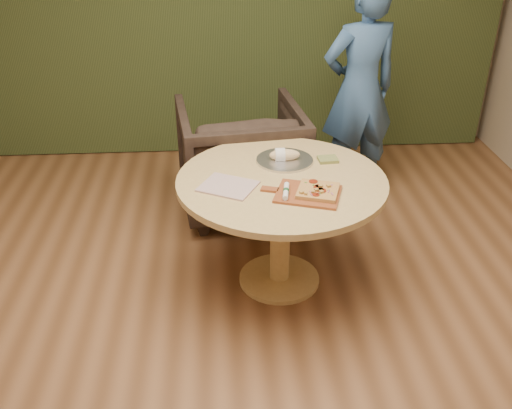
{
  "coord_description": "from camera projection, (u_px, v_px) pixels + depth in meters",
  "views": [
    {
      "loc": [
        -0.14,
        -2.28,
        2.27
      ],
      "look_at": [
        0.03,
        0.25,
        0.84
      ],
      "focal_mm": 40.0,
      "sensor_mm": 36.0,
      "label": 1
    }
  ],
  "objects": [
    {
      "name": "room_shell",
      "position": [
        252.0,
        119.0,
        2.42
      ],
      "size": [
        5.04,
        6.04,
        2.84
      ],
      "color": "brown",
      "rests_on": "ground"
    },
    {
      "name": "pedestal_table",
      "position": [
        281.0,
        199.0,
        3.44
      ],
      "size": [
        1.25,
        1.25,
        0.75
      ],
      "rotation": [
        0.0,
        0.0,
        -0.0
      ],
      "color": "tan",
      "rests_on": "ground"
    },
    {
      "name": "pizza_paddle",
      "position": [
        306.0,
        194.0,
        3.19
      ],
      "size": [
        0.47,
        0.37,
        0.01
      ],
      "rotation": [
        0.0,
        0.0,
        -0.32
      ],
      "color": "brown",
      "rests_on": "pedestal_table"
    },
    {
      "name": "flatbread_pizza",
      "position": [
        318.0,
        191.0,
        3.18
      ],
      "size": [
        0.28,
        0.28,
        0.04
      ],
      "rotation": [
        0.0,
        0.0,
        -0.32
      ],
      "color": "tan",
      "rests_on": "pizza_paddle"
    },
    {
      "name": "cutlery_roll",
      "position": [
        286.0,
        191.0,
        3.17
      ],
      "size": [
        0.06,
        0.2,
        0.03
      ],
      "rotation": [
        0.0,
        0.0,
        -0.16
      ],
      "color": "white",
      "rests_on": "pizza_paddle"
    },
    {
      "name": "newspaper",
      "position": [
        228.0,
        186.0,
        3.27
      ],
      "size": [
        0.38,
        0.36,
        0.01
      ],
      "primitive_type": "cube",
      "rotation": [
        0.0,
        0.0,
        -0.48
      ],
      "color": "silver",
      "rests_on": "pedestal_table"
    },
    {
      "name": "serving_tray",
      "position": [
        285.0,
        160.0,
        3.57
      ],
      "size": [
        0.36,
        0.36,
        0.02
      ],
      "color": "silver",
      "rests_on": "pedestal_table"
    },
    {
      "name": "bread_roll",
      "position": [
        283.0,
        155.0,
        3.55
      ],
      "size": [
        0.19,
        0.09,
        0.09
      ],
      "color": "#E4C48B",
      "rests_on": "serving_tray"
    },
    {
      "name": "green_packet",
      "position": [
        328.0,
        159.0,
        3.58
      ],
      "size": [
        0.13,
        0.11,
        0.02
      ],
      "primitive_type": "cube",
      "rotation": [
        0.0,
        0.0,
        0.08
      ],
      "color": "#5F692F",
      "rests_on": "pedestal_table"
    },
    {
      "name": "armchair",
      "position": [
        241.0,
        153.0,
        4.38
      ],
      "size": [
        1.01,
        0.96,
        0.93
      ],
      "primitive_type": "imported",
      "rotation": [
        0.0,
        0.0,
        3.27
      ],
      "color": "black",
      "rests_on": "ground"
    },
    {
      "name": "person_standing",
      "position": [
        359.0,
        90.0,
        4.44
      ],
      "size": [
        0.72,
        0.56,
        1.73
      ],
      "primitive_type": "imported",
      "rotation": [
        0.0,
        0.0,
        3.4
      ],
      "color": "#395F91",
      "rests_on": "ground"
    }
  ]
}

